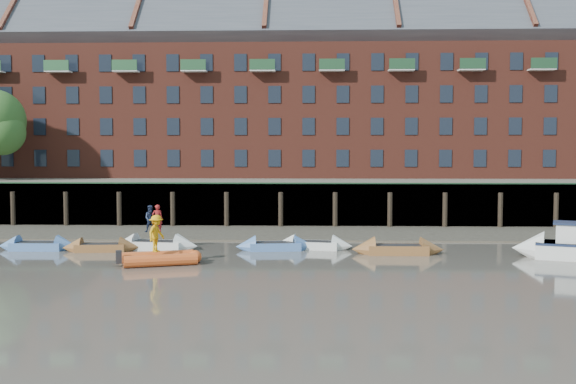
{
  "coord_description": "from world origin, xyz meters",
  "views": [
    {
      "loc": [
        4.23,
        -27.5,
        5.56
      ],
      "look_at": [
        2.87,
        12.0,
        3.2
      ],
      "focal_mm": 42.0,
      "sensor_mm": 36.0,
      "label": 1
    }
  ],
  "objects_px": {
    "rowboat_1": "(38,246)",
    "rowboat_2": "(101,247)",
    "motor_launch": "(564,247)",
    "person_rower_b": "(151,219)",
    "rowboat_6": "(398,249)",
    "rib_tender": "(163,258)",
    "rowboat_4": "(275,246)",
    "person_rib_crew": "(156,233)",
    "rowboat_3": "(156,245)",
    "rowboat_5": "(314,245)",
    "person_rower_a": "(157,219)"
  },
  "relations": [
    {
      "from": "rowboat_1",
      "to": "rowboat_2",
      "type": "height_order",
      "value": "rowboat_1"
    },
    {
      "from": "motor_launch",
      "to": "person_rower_b",
      "type": "relative_size",
      "value": 4.01
    },
    {
      "from": "rowboat_6",
      "to": "rib_tender",
      "type": "bearing_deg",
      "value": -162.73
    },
    {
      "from": "rowboat_2",
      "to": "rib_tender",
      "type": "xyz_separation_m",
      "value": [
        4.42,
        -4.19,
        0.07
      ]
    },
    {
      "from": "rowboat_4",
      "to": "person_rower_b",
      "type": "bearing_deg",
      "value": 170.94
    },
    {
      "from": "rowboat_4",
      "to": "rib_tender",
      "type": "xyz_separation_m",
      "value": [
        -5.31,
        -4.96,
        0.06
      ]
    },
    {
      "from": "rowboat_6",
      "to": "person_rower_b",
      "type": "xyz_separation_m",
      "value": [
        -13.88,
        1.46,
        1.48
      ]
    },
    {
      "from": "motor_launch",
      "to": "person_rib_crew",
      "type": "height_order",
      "value": "person_rib_crew"
    },
    {
      "from": "rowboat_1",
      "to": "rowboat_3",
      "type": "height_order",
      "value": "rowboat_3"
    },
    {
      "from": "rowboat_6",
      "to": "person_rower_b",
      "type": "bearing_deg",
      "value": 174.09
    },
    {
      "from": "rowboat_3",
      "to": "rib_tender",
      "type": "relative_size",
      "value": 1.27
    },
    {
      "from": "rowboat_5",
      "to": "person_rower_b",
      "type": "height_order",
      "value": "person_rower_b"
    },
    {
      "from": "rowboat_2",
      "to": "person_rower_b",
      "type": "distance_m",
      "value": 3.17
    },
    {
      "from": "rowboat_3",
      "to": "person_rib_crew",
      "type": "distance_m",
      "value": 5.35
    },
    {
      "from": "rowboat_4",
      "to": "person_rib_crew",
      "type": "xyz_separation_m",
      "value": [
        -5.6,
        -5.04,
        1.31
      ]
    },
    {
      "from": "rowboat_4",
      "to": "person_rower_b",
      "type": "distance_m",
      "value": 7.28
    },
    {
      "from": "rowboat_2",
      "to": "rowboat_1",
      "type": "bearing_deg",
      "value": 168.76
    },
    {
      "from": "rowboat_4",
      "to": "rowboat_6",
      "type": "relative_size",
      "value": 0.92
    },
    {
      "from": "rowboat_2",
      "to": "person_rower_a",
      "type": "bearing_deg",
      "value": 10.06
    },
    {
      "from": "rowboat_5",
      "to": "rib_tender",
      "type": "height_order",
      "value": "rowboat_5"
    },
    {
      "from": "rib_tender",
      "to": "person_rower_a",
      "type": "height_order",
      "value": "person_rower_a"
    },
    {
      "from": "person_rower_b",
      "to": "rowboat_6",
      "type": "bearing_deg",
      "value": -14.28
    },
    {
      "from": "rowboat_5",
      "to": "person_rower_a",
      "type": "height_order",
      "value": "person_rower_a"
    },
    {
      "from": "rib_tender",
      "to": "person_rib_crew",
      "type": "xyz_separation_m",
      "value": [
        -0.29,
        -0.08,
        1.25
      ]
    },
    {
      "from": "motor_launch",
      "to": "rowboat_3",
      "type": "bearing_deg",
      "value": 13.8
    },
    {
      "from": "rowboat_6",
      "to": "person_rower_a",
      "type": "distance_m",
      "value": 13.63
    },
    {
      "from": "motor_launch",
      "to": "rowboat_5",
      "type": "bearing_deg",
      "value": 7.08
    },
    {
      "from": "rowboat_2",
      "to": "rowboat_6",
      "type": "height_order",
      "value": "rowboat_6"
    },
    {
      "from": "rowboat_6",
      "to": "rib_tender",
      "type": "relative_size",
      "value": 1.26
    },
    {
      "from": "rowboat_5",
      "to": "person_rower_b",
      "type": "distance_m",
      "value": 9.44
    },
    {
      "from": "rowboat_6",
      "to": "person_rower_b",
      "type": "relative_size",
      "value": 3.2
    },
    {
      "from": "rowboat_1",
      "to": "rowboat_6",
      "type": "relative_size",
      "value": 0.9
    },
    {
      "from": "rowboat_1",
      "to": "rowboat_3",
      "type": "distance_m",
      "value": 6.67
    },
    {
      "from": "rowboat_6",
      "to": "person_rib_crew",
      "type": "xyz_separation_m",
      "value": [
        -12.35,
        -3.8,
        1.29
      ]
    },
    {
      "from": "rowboat_2",
      "to": "rowboat_5",
      "type": "distance_m",
      "value": 11.99
    },
    {
      "from": "rowboat_2",
      "to": "person_rower_b",
      "type": "xyz_separation_m",
      "value": [
        2.6,
        0.99,
        1.52
      ]
    },
    {
      "from": "motor_launch",
      "to": "person_rower_b",
      "type": "distance_m",
      "value": 22.55
    },
    {
      "from": "rowboat_1",
      "to": "person_rower_a",
      "type": "distance_m",
      "value": 6.92
    },
    {
      "from": "motor_launch",
      "to": "rib_tender",
      "type": "bearing_deg",
      "value": 27.15
    },
    {
      "from": "rowboat_5",
      "to": "rowboat_3",
      "type": "bearing_deg",
      "value": -165.82
    },
    {
      "from": "rowboat_2",
      "to": "rowboat_4",
      "type": "bearing_deg",
      "value": -1.31
    },
    {
      "from": "rowboat_1",
      "to": "motor_launch",
      "type": "xyz_separation_m",
      "value": [
        28.68,
        -2.09,
        0.39
      ]
    },
    {
      "from": "person_rower_a",
      "to": "person_rib_crew",
      "type": "height_order",
      "value": "person_rower_a"
    },
    {
      "from": "motor_launch",
      "to": "person_rower_a",
      "type": "distance_m",
      "value": 22.13
    },
    {
      "from": "rowboat_4",
      "to": "person_rib_crew",
      "type": "bearing_deg",
      "value": -145.24
    },
    {
      "from": "rowboat_5",
      "to": "person_rib_crew",
      "type": "bearing_deg",
      "value": -133.6
    },
    {
      "from": "rowboat_5",
      "to": "rowboat_2",
      "type": "bearing_deg",
      "value": -162.95
    },
    {
      "from": "person_rib_crew",
      "to": "rib_tender",
      "type": "bearing_deg",
      "value": -56.25
    },
    {
      "from": "rowboat_6",
      "to": "rowboat_2",
      "type": "bearing_deg",
      "value": 178.48
    },
    {
      "from": "person_rib_crew",
      "to": "rowboat_6",
      "type": "bearing_deg",
      "value": -54.05
    }
  ]
}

